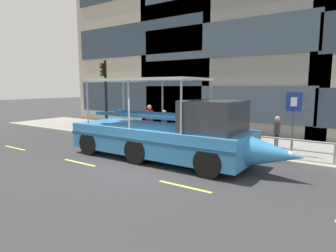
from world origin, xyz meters
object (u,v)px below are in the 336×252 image
Objects in this scene: traffic_light_pole at (105,90)px; pedestrian_mid_right at (164,121)px; pedestrian_near_bow at (277,131)px; pedestrian_near_stern at (149,118)px; pedestrian_mid_left at (194,122)px; duck_tour_boat at (169,134)px; parking_sign at (293,113)px.

pedestrian_mid_right is (3.84, 0.61, -1.67)m from traffic_light_pole.
pedestrian_near_bow is 1.01× the size of pedestrian_mid_right.
pedestrian_near_stern is (-0.97, -0.06, 0.15)m from pedestrian_mid_right.
pedestrian_mid_left is at bearing -177.65° from pedestrian_near_bow.
pedestrian_near_bow is 5.86m from pedestrian_mid_right.
duck_tour_boat is 5.39× the size of pedestrian_near_stern.
traffic_light_pole is 2.42× the size of pedestrian_near_stern.
traffic_light_pole reaches higher than pedestrian_mid_left.
duck_tour_boat is 3.03m from pedestrian_mid_left.
pedestrian_near_stern is at bearing -179.96° from pedestrian_near_bow.
parking_sign is at bearing -15.74° from pedestrian_near_bow.
parking_sign is at bearing -1.36° from pedestrian_near_stern.
parking_sign is at bearing -2.11° from pedestrian_mid_right.
parking_sign is 1.65× the size of pedestrian_near_bow.
parking_sign is (10.34, 0.37, -0.86)m from traffic_light_pole.
parking_sign is at bearing -0.27° from pedestrian_mid_left.
pedestrian_mid_left is (-3.91, -0.16, 0.09)m from pedestrian_near_bow.
pedestrian_near_stern reaches higher than pedestrian_mid_right.
pedestrian_near_stern is (2.87, 0.55, -1.53)m from traffic_light_pole.
pedestrian_mid_left is 1.96m from pedestrian_mid_right.
pedestrian_near_bow is at bearing 3.27° from traffic_light_pole.
pedestrian_mid_right is at bearing 173.61° from pedestrian_mid_left.
traffic_light_pole reaches higher than pedestrian_near_stern.
parking_sign is at bearing 36.35° from duck_tour_boat.
traffic_light_pole is at bearing -177.93° from parking_sign.
pedestrian_near_stern reaches higher than pedestrian_near_bow.
pedestrian_mid_left is at bearing 3.90° from traffic_light_pole.
pedestrian_near_bow is at bearing 164.26° from parking_sign.
parking_sign is 1.44× the size of pedestrian_near_stern.
pedestrian_near_stern is at bearing 178.64° from parking_sign.
parking_sign reaches higher than pedestrian_near_stern.
duck_tour_boat is 6.24× the size of pedestrian_mid_right.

